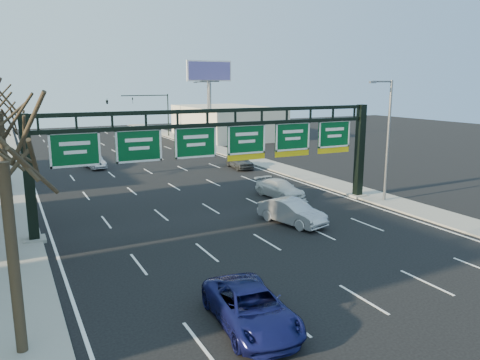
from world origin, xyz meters
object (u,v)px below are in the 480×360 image
car_blue_suv (251,308)px  car_white_wagon (280,189)px  sign_gantry (224,148)px  car_silver_sedan (292,212)px

car_blue_suv → car_white_wagon: car_blue_suv is taller
car_blue_suv → car_white_wagon: (11.37, 16.43, -0.05)m
sign_gantry → car_blue_suv: sign_gantry is taller
car_silver_sedan → car_white_wagon: size_ratio=1.01×
car_silver_sedan → car_white_wagon: 7.01m
sign_gantry → car_white_wagon: bearing=23.5°
sign_gantry → car_blue_suv: 15.32m
car_silver_sedan → car_white_wagon: bearing=49.8°
car_blue_suv → car_white_wagon: size_ratio=1.12×
car_silver_sedan → car_blue_suv: bearing=-144.2°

